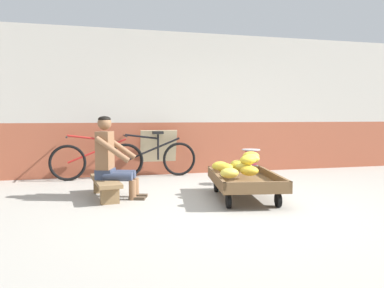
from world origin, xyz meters
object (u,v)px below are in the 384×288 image
at_px(vendor_seated, 111,158).
at_px(bicycle_near_left, 97,160).
at_px(low_bench, 105,184).
at_px(plastic_crate, 251,176).
at_px(banana_cart, 245,182).
at_px(sign_board, 158,153).
at_px(bicycle_far_left, 153,158).
at_px(weighing_scale, 251,158).

bearing_deg(vendor_seated, bicycle_near_left, 96.58).
relative_size(low_bench, plastic_crate, 3.13).
height_order(banana_cart, sign_board, sign_board).
xyz_separation_m(bicycle_far_left, sign_board, (0.14, 0.21, 0.08)).
bearing_deg(low_bench, bicycle_far_left, 61.31).
distance_m(weighing_scale, sign_board, 1.93).
xyz_separation_m(low_bench, bicycle_far_left, (0.91, 1.65, 0.15)).
xyz_separation_m(low_bench, bicycle_near_left, (-0.10, 1.60, 0.15)).
xyz_separation_m(vendor_seated, sign_board, (0.96, 1.89, -0.13)).
bearing_deg(bicycle_near_left, vendor_seated, -83.42).
xyz_separation_m(bicycle_near_left, sign_board, (1.15, 0.26, 0.08)).
xyz_separation_m(low_bench, plastic_crate, (2.37, 0.46, -0.05)).
height_order(bicycle_near_left, bicycle_far_left, same).
xyz_separation_m(plastic_crate, weighing_scale, (0.00, -0.00, 0.30)).
height_order(low_bench, plastic_crate, plastic_crate).
xyz_separation_m(banana_cart, vendor_seated, (-1.77, 0.50, 0.33)).
xyz_separation_m(vendor_seated, plastic_crate, (2.29, 0.48, -0.42)).
bearing_deg(bicycle_far_left, low_bench, -118.69).
bearing_deg(bicycle_near_left, plastic_crate, -24.81).
distance_m(banana_cart, sign_board, 2.53).
relative_size(low_bench, vendor_seated, 0.99).
bearing_deg(sign_board, banana_cart, -71.23).
relative_size(low_bench, bicycle_near_left, 0.68).
distance_m(banana_cart, bicycle_near_left, 2.90).
distance_m(low_bench, bicycle_far_left, 1.89).
bearing_deg(banana_cart, plastic_crate, 62.47).
bearing_deg(vendor_seated, plastic_crate, 11.95).
height_order(low_bench, weighing_scale, weighing_scale).
bearing_deg(vendor_seated, weighing_scale, 11.92).
relative_size(banana_cart, vendor_seated, 1.37).
relative_size(plastic_crate, bicycle_far_left, 0.22).
xyz_separation_m(plastic_crate, bicycle_far_left, (-1.47, 1.20, 0.20)).
distance_m(vendor_seated, plastic_crate, 2.37).
height_order(plastic_crate, bicycle_far_left, bicycle_far_left).
height_order(low_bench, vendor_seated, vendor_seated).
height_order(vendor_seated, sign_board, vendor_seated).
relative_size(vendor_seated, plastic_crate, 3.17).
distance_m(plastic_crate, bicycle_near_left, 2.73).
xyz_separation_m(low_bench, weighing_scale, (2.37, 0.46, 0.25)).
bearing_deg(sign_board, weighing_scale, -46.65).
xyz_separation_m(plastic_crate, sign_board, (-1.33, 1.40, 0.28)).
distance_m(bicycle_near_left, bicycle_far_left, 1.01).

